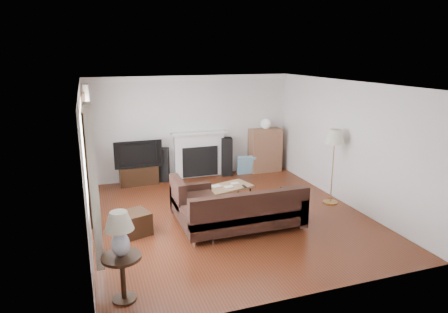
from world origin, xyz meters
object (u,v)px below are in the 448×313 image
object	(u,v)px
bookshelf	(265,150)
sectional_sofa	(244,210)
side_table	(123,278)
coffee_table	(227,195)
floor_lamp	(333,167)
tv_stand	(139,175)

from	to	relation	value
bookshelf	sectional_sofa	distance (m)	3.71
bookshelf	side_table	distance (m)	6.14
sectional_sofa	side_table	xyz separation A→B (m)	(-2.18, -1.42, -0.06)
coffee_table	floor_lamp	distance (m)	2.22
bookshelf	sectional_sofa	bearing A→B (deg)	-120.28
bookshelf	coffee_table	size ratio (longest dim) A/B	1.13
tv_stand	floor_lamp	xyz separation A→B (m)	(3.60, -2.54, 0.55)
bookshelf	floor_lamp	bearing A→B (deg)	-82.78
coffee_table	side_table	world-z (taller)	side_table
tv_stand	bookshelf	world-z (taller)	bookshelf
floor_lamp	side_table	world-z (taller)	floor_lamp
bookshelf	sectional_sofa	size ratio (longest dim) A/B	0.49
bookshelf	floor_lamp	size ratio (longest dim) A/B	0.73
tv_stand	sectional_sofa	xyz separation A→B (m)	(1.40, -3.17, 0.15)
tv_stand	sectional_sofa	world-z (taller)	sectional_sofa
bookshelf	floor_lamp	distance (m)	2.59
tv_stand	sectional_sofa	size ratio (longest dim) A/B	0.38
bookshelf	coffee_table	xyz separation A→B (m)	(-1.72, -1.93, -0.37)
tv_stand	coffee_table	size ratio (longest dim) A/B	0.89
coffee_table	side_table	size ratio (longest dim) A/B	1.62
floor_lamp	side_table	size ratio (longest dim) A/B	2.53
sectional_sofa	side_table	world-z (taller)	sectional_sofa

